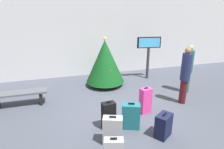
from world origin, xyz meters
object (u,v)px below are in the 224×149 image
object	(u,v)px
flight_info_kiosk	(149,49)
suitcase_4	(163,126)
suitcase_2	(145,101)
suitcase_3	(113,130)
suitcase_0	(109,115)
holiday_tree	(105,61)
waiting_bench	(19,95)
traveller_0	(185,74)
suitcase_1	(131,116)
traveller_1	(188,68)

from	to	relation	value
flight_info_kiosk	suitcase_4	bearing A→B (deg)	-111.07
suitcase_2	suitcase_3	world-z (taller)	suitcase_2
flight_info_kiosk	suitcase_0	bearing A→B (deg)	-130.00
flight_info_kiosk	suitcase_2	distance (m)	3.24
flight_info_kiosk	suitcase_0	xyz separation A→B (m)	(-2.69, -3.20, -0.95)
flight_info_kiosk	holiday_tree	bearing A→B (deg)	-172.64
waiting_bench	flight_info_kiosk	bearing A→B (deg)	13.62
suitcase_0	waiting_bench	bearing A→B (deg)	140.62
waiting_bench	traveller_0	size ratio (longest dim) A/B	0.93
flight_info_kiosk	suitcase_1	size ratio (longest dim) A/B	2.57
waiting_bench	suitcase_1	size ratio (longest dim) A/B	2.42
suitcase_3	waiting_bench	bearing A→B (deg)	131.77
holiday_tree	suitcase_4	xyz separation A→B (m)	(0.49, -3.68, -0.70)
traveller_1	suitcase_0	world-z (taller)	traveller_1
suitcase_4	suitcase_3	bearing A→B (deg)	174.96
flight_info_kiosk	suitcase_0	distance (m)	4.29
suitcase_0	holiday_tree	bearing A→B (deg)	76.97
suitcase_2	traveller_0	bearing A→B (deg)	8.94
holiday_tree	suitcase_2	bearing A→B (deg)	-76.99
holiday_tree	waiting_bench	world-z (taller)	holiday_tree
waiting_bench	traveller_1	size ratio (longest dim) A/B	0.98
suitcase_0	suitcase_3	bearing A→B (deg)	-97.20
suitcase_4	flight_info_kiosk	bearing A→B (deg)	68.93
suitcase_0	suitcase_2	world-z (taller)	suitcase_2
flight_info_kiosk	traveller_0	distance (m)	2.55
suitcase_0	suitcase_2	bearing A→B (deg)	19.51
suitcase_4	holiday_tree	bearing A→B (deg)	97.55
traveller_1	suitcase_1	world-z (taller)	traveller_1
holiday_tree	suitcase_0	size ratio (longest dim) A/B	2.58
suitcase_0	suitcase_1	xyz separation A→B (m)	(0.55, -0.16, -0.02)
suitcase_2	waiting_bench	bearing A→B (deg)	157.38
waiting_bench	suitcase_2	bearing A→B (deg)	-22.62
holiday_tree	traveller_1	bearing A→B (deg)	-29.66
flight_info_kiosk	suitcase_3	distance (m)	4.82
suitcase_0	suitcase_2	size ratio (longest dim) A/B	0.93
suitcase_3	suitcase_4	distance (m)	1.25
waiting_bench	suitcase_1	xyz separation A→B (m)	(2.95, -2.13, -0.03)
traveller_1	suitcase_1	distance (m)	3.29
traveller_0	suitcase_3	world-z (taller)	traveller_0
waiting_bench	traveller_0	xyz separation A→B (m)	(5.11, -1.29, 0.63)
traveller_1	suitcase_1	xyz separation A→B (m)	(-2.83, -1.57, -0.60)
flight_info_kiosk	suitcase_1	world-z (taller)	flight_info_kiosk
holiday_tree	suitcase_1	bearing A→B (deg)	-92.34
waiting_bench	suitcase_0	bearing A→B (deg)	-39.38
holiday_tree	suitcase_0	xyz separation A→B (m)	(-0.68, -2.94, -0.64)
suitcase_1	suitcase_0	bearing A→B (deg)	163.81
suitcase_2	suitcase_1	bearing A→B (deg)	-139.25
suitcase_0	suitcase_1	bearing A→B (deg)	-16.19
suitcase_0	suitcase_2	xyz separation A→B (m)	(1.26, 0.45, 0.03)
suitcase_1	suitcase_3	xyz separation A→B (m)	(-0.63, -0.47, -0.00)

